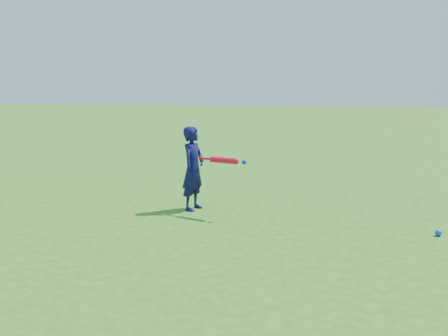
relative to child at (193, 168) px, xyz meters
name	(u,v)px	position (x,y,z in m)	size (l,w,h in m)	color
ground	(200,207)	(0.05, 0.16, -0.58)	(80.00, 80.00, 0.00)	#2E6B19
child	(193,168)	(0.00, 0.00, 0.00)	(0.42, 0.28, 1.15)	#100E44
ground_ball_blue	(438,233)	(3.07, -0.57, -0.54)	(0.08, 0.08, 0.08)	#0D40ED
bat_swing	(225,160)	(0.51, -0.22, 0.16)	(0.68, 0.28, 0.08)	red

